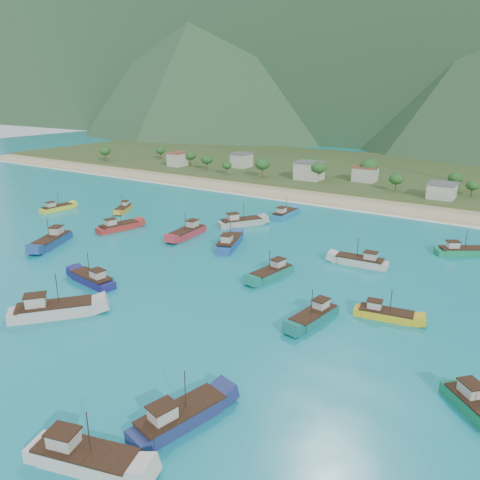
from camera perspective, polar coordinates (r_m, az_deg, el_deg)
The scene contains 23 objects.
ground at distance 89.84m, azimuth -5.01°, elevation -5.03°, with size 600.00×600.00×0.00m, color #0B7383.
beach at distance 156.60m, azimuth 13.18°, elevation 4.50°, with size 400.00×18.00×1.20m, color beige.
land at distance 213.93m, azimuth 19.02°, elevation 7.49°, with size 400.00×110.00×2.40m, color #385123.
surf_line at distance 147.93m, azimuth 11.88°, elevation 3.83°, with size 400.00×2.50×0.08m, color white.
village at distance 174.76m, azimuth 22.12°, elevation 6.53°, with size 212.11×26.05×6.49m.
vegetation at distance 179.98m, azimuth 14.25°, elevation 7.77°, with size 270.81×25.29×8.94m.
boat_1 at distance 145.41m, azimuth -14.02°, elevation 3.68°, with size 6.79×9.36×5.43m.
boat_5 at distance 52.12m, azimuth -18.49°, elevation -23.88°, with size 11.88×6.40×6.73m.
boat_6 at distance 135.05m, azimuth 5.47°, elevation 3.14°, with size 3.19×10.78×6.37m.
boat_7 at distance 91.53m, azimuth 3.91°, elevation -4.06°, with size 4.76×10.86×6.20m.
boat_8 at distance 81.72m, azimuth -21.83°, elevation -7.96°, with size 11.28×12.40×7.67m.
boat_9 at distance 108.48m, azimuth -1.30°, elevation -0.39°, with size 7.36×12.51×7.10m.
boat_10 at distance 54.69m, azimuth -7.38°, elevation -20.69°, with size 5.97×11.84×6.72m.
boat_11 at distance 152.08m, azimuth -21.43°, elevation 3.61°, with size 3.65×10.09×5.85m.
boat_13 at distance 92.48m, azimuth -17.55°, elevation -4.64°, with size 11.06×4.56×6.35m.
boat_15 at distance 118.36m, azimuth -21.92°, elevation -0.11°, with size 8.64×12.99×7.44m.
boat_16 at distance 125.45m, azimuth 0.06°, elevation 2.14°, with size 9.56×11.94×7.08m.
boat_19 at distance 117.24m, azimuth -6.38°, elevation 0.90°, with size 4.47×12.13×7.02m.
boat_20 at distance 125.60m, azimuth -14.63°, elevation 1.53°, with size 5.90×11.58×6.57m.
boat_22 at distance 100.39m, azimuth 14.48°, elevation -2.58°, with size 10.89×3.93×6.31m.
boat_24 at distance 114.23m, azimuth 25.29°, elevation -1.29°, with size 10.48×8.40×6.21m.
boat_25 at distance 78.92m, azimuth 17.23°, elevation -8.69°, with size 9.62×4.24×5.49m.
boat_28 at distance 75.48m, azimuth 9.00°, elevation -9.23°, with size 4.51×10.63×6.09m.
Camera 1 is at (51.84, -64.63, 34.73)m, focal length 35.00 mm.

